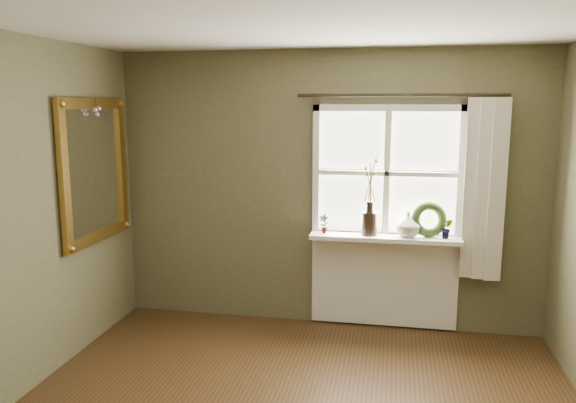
% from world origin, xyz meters
% --- Properties ---
extents(ceiling, '(4.50, 4.50, 0.00)m').
position_xyz_m(ceiling, '(0.00, 0.00, 2.60)').
color(ceiling, silver).
rests_on(ceiling, ground).
extents(wall_back, '(4.00, 0.10, 2.60)m').
position_xyz_m(wall_back, '(0.00, 2.30, 1.30)').
color(wall_back, brown).
rests_on(wall_back, ground).
extents(window_frame, '(1.36, 0.06, 1.24)m').
position_xyz_m(window_frame, '(0.55, 2.23, 1.48)').
color(window_frame, white).
rests_on(window_frame, wall_back).
extents(window_sill, '(1.36, 0.26, 0.04)m').
position_xyz_m(window_sill, '(0.55, 2.12, 0.90)').
color(window_sill, white).
rests_on(window_sill, wall_back).
extents(window_apron, '(1.36, 0.04, 0.88)m').
position_xyz_m(window_apron, '(0.55, 2.23, 0.46)').
color(window_apron, white).
rests_on(window_apron, ground).
extents(dark_jug, '(0.15, 0.15, 0.21)m').
position_xyz_m(dark_jug, '(0.41, 2.12, 1.03)').
color(dark_jug, black).
rests_on(dark_jug, window_sill).
extents(cream_vase, '(0.26, 0.26, 0.23)m').
position_xyz_m(cream_vase, '(0.75, 2.12, 1.03)').
color(cream_vase, beige).
rests_on(cream_vase, window_sill).
extents(wreath, '(0.35, 0.22, 0.33)m').
position_xyz_m(wreath, '(0.94, 2.16, 1.04)').
color(wreath, '#2B3E1B').
rests_on(wreath, window_sill).
extents(potted_plant_left, '(0.10, 0.07, 0.18)m').
position_xyz_m(potted_plant_left, '(-0.01, 2.12, 1.01)').
color(potted_plant_left, '#2B3E1B').
rests_on(potted_plant_left, window_sill).
extents(potted_plant_right, '(0.11, 0.09, 0.18)m').
position_xyz_m(potted_plant_right, '(1.09, 2.12, 1.01)').
color(potted_plant_right, '#2B3E1B').
rests_on(potted_plant_right, window_sill).
extents(curtain, '(0.36, 0.12, 1.59)m').
position_xyz_m(curtain, '(1.39, 2.13, 1.37)').
color(curtain, beige).
rests_on(curtain, wall_back).
extents(curtain_rod, '(1.84, 0.03, 0.03)m').
position_xyz_m(curtain_rod, '(0.65, 2.17, 2.18)').
color(curtain_rod, black).
rests_on(curtain_rod, wall_back).
extents(gilt_mirror, '(0.10, 1.05, 1.26)m').
position_xyz_m(gilt_mirror, '(-1.96, 1.54, 1.53)').
color(gilt_mirror, white).
rests_on(gilt_mirror, wall_left).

